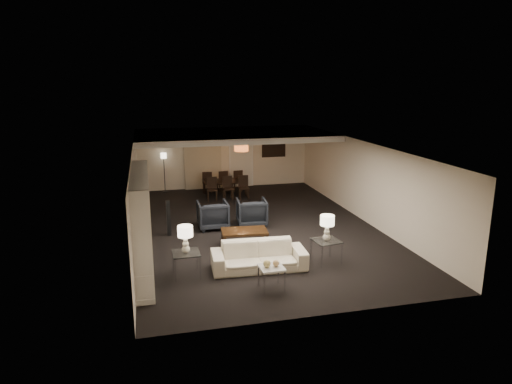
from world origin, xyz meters
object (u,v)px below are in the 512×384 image
at_px(side_table_left, 186,264).
at_px(vase_blue, 142,242).
at_px(coffee_table, 244,238).
at_px(vase_amber, 141,211).
at_px(side_table_right, 326,251).
at_px(chair_nr, 244,187).
at_px(floor_lamp, 164,173).
at_px(chair_nm, 228,188).
at_px(chair_fm, 222,181).
at_px(marble_table, 271,278).
at_px(sofa, 259,256).
at_px(armchair_left, 213,215).
at_px(chair_fl, 207,182).
at_px(chair_nl, 212,189).
at_px(armchair_right, 252,212).
at_px(pendant_light, 241,148).
at_px(floor_speaker, 169,218).
at_px(chair_fr, 237,180).
at_px(table_lamp_left, 185,239).
at_px(dining_table, 225,188).
at_px(television, 144,217).
at_px(table_lamp_right, 327,228).

relative_size(side_table_left, vase_blue, 3.25).
distance_m(coffee_table, vase_amber, 3.48).
bearing_deg(side_table_right, chair_nr, 95.61).
xyz_separation_m(side_table_left, floor_lamp, (-0.08, 8.28, 0.50)).
distance_m(coffee_table, side_table_right, 2.34).
bearing_deg(chair_nm, chair_fm, 88.97).
distance_m(coffee_table, marble_table, 2.70).
xyz_separation_m(sofa, armchair_left, (-0.60, 3.30, 0.09)).
relative_size(armchair_left, chair_fl, 1.06).
distance_m(chair_nl, chair_nm, 0.60).
height_order(sofa, chair_nm, chair_nm).
bearing_deg(armchair_right, armchair_left, 5.03).
distance_m(side_table_left, marble_table, 2.03).
bearing_deg(floor_lamp, armchair_left, -76.63).
bearing_deg(armchair_right, pendant_light, -91.65).
bearing_deg(vase_blue, floor_speaker, 79.08).
relative_size(vase_amber, chair_fr, 0.22).
relative_size(table_lamp_left, floor_lamp, 0.40).
relative_size(armchair_left, table_lamp_left, 1.44).
relative_size(sofa, floor_speaker, 2.13).
bearing_deg(floor_lamp, dining_table, -25.88).
distance_m(sofa, vase_amber, 2.95).
height_order(chair_fr, floor_lamp, floor_lamp).
bearing_deg(side_table_left, chair_nr, 67.14).
distance_m(armchair_right, chair_fl, 4.60).
height_order(pendant_light, floor_lamp, pendant_light).
xyz_separation_m(side_table_right, chair_nl, (-1.84, 6.54, 0.14)).
height_order(armchair_right, table_lamp_left, table_lamp_left).
bearing_deg(television, chair_fm, -25.49).
bearing_deg(floor_speaker, chair_fl, 69.40).
height_order(side_table_left, table_lamp_left, table_lamp_left).
bearing_deg(vase_blue, table_lamp_left, 36.68).
height_order(table_lamp_left, vase_amber, vase_amber).
bearing_deg(chair_fr, floor_speaker, 52.59).
bearing_deg(armchair_right, table_lamp_right, 113.46).
xyz_separation_m(sofa, chair_fl, (-0.14, 7.84, 0.10)).
bearing_deg(dining_table, vase_blue, -112.91).
relative_size(dining_table, chair_nr, 1.92).
bearing_deg(chair_fl, sofa, 98.59).
height_order(armchair_left, chair_fr, chair_fr).
relative_size(vase_blue, vase_amber, 1.01).
bearing_deg(chair_fr, coffee_table, 74.26).
bearing_deg(chair_nl, vase_amber, -104.29).
height_order(vase_blue, floor_speaker, vase_blue).
relative_size(side_table_right, vase_amber, 3.28).
bearing_deg(chair_fm, vase_blue, 63.25).
distance_m(side_table_left, dining_table, 7.51).
distance_m(coffee_table, table_lamp_left, 2.43).
distance_m(coffee_table, floor_lamp, 6.93).
bearing_deg(table_lamp_left, armchair_right, 55.12).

